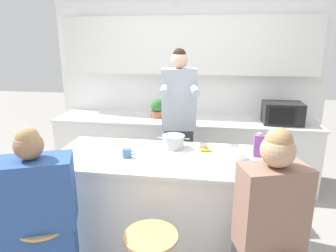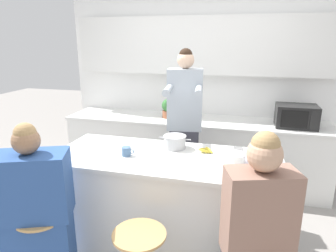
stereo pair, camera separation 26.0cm
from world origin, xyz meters
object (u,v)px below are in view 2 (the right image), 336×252
at_px(coffee_cup_near, 126,151).
at_px(potted_plant, 168,108).
at_px(person_cooking, 184,134).
at_px(banana_bunch, 206,150).
at_px(fruit_bowl, 234,158).
at_px(person_wrapped_blanket, 36,216).
at_px(juice_carton, 260,148).
at_px(bar_stool_leftmost, 44,248).
at_px(person_seated_near, 256,250).
at_px(cooking_pot, 175,142).
at_px(kitchen_island, 166,203).
at_px(microwave, 296,116).

xyz_separation_m(coffee_cup_near, potted_plant, (-0.02, 1.53, 0.05)).
relative_size(person_cooking, coffee_cup_near, 16.21).
bearing_deg(banana_bunch, fruit_bowl, -32.05).
bearing_deg(person_wrapped_blanket, fruit_bowl, 5.22).
height_order(coffee_cup_near, juice_carton, juice_carton).
height_order(person_cooking, potted_plant, person_cooking).
height_order(bar_stool_leftmost, person_cooking, person_cooking).
distance_m(person_seated_near, fruit_bowl, 0.80).
height_order(person_cooking, juice_carton, person_cooking).
distance_m(cooking_pot, banana_bunch, 0.30).
bearing_deg(coffee_cup_near, juice_carton, 10.58).
relative_size(person_wrapped_blanket, fruit_bowl, 7.49).
height_order(banana_bunch, juice_carton, juice_carton).
xyz_separation_m(kitchen_island, person_wrapped_blanket, (-0.81, -0.70, 0.16)).
bearing_deg(microwave, kitchen_island, -131.51).
xyz_separation_m(coffee_cup_near, microwave, (1.57, 1.48, 0.06)).
relative_size(kitchen_island, microwave, 4.22).
bearing_deg(cooking_pot, microwave, 44.37).
bearing_deg(bar_stool_leftmost, kitchen_island, 40.79).
bearing_deg(juice_carton, cooking_pot, 173.62).
xyz_separation_m(kitchen_island, juice_carton, (0.78, 0.13, 0.55)).
height_order(cooking_pot, fruit_bowl, cooking_pot).
height_order(person_cooking, microwave, person_cooking).
relative_size(bar_stool_leftmost, banana_bunch, 4.19).
distance_m(bar_stool_leftmost, microwave, 2.99).
xyz_separation_m(kitchen_island, bar_stool_leftmost, (-0.79, -0.68, -0.12)).
relative_size(bar_stool_leftmost, juice_carton, 3.05).
height_order(person_cooking, fruit_bowl, person_cooking).
bearing_deg(microwave, fruit_bowl, -115.50).
bearing_deg(person_cooking, fruit_bowl, -58.83).
xyz_separation_m(person_wrapped_blanket, fruit_bowl, (1.39, 0.71, 0.33)).
height_order(bar_stool_leftmost, coffee_cup_near, coffee_cup_near).
distance_m(person_wrapped_blanket, potted_plant, 2.23).
bearing_deg(juice_carton, coffee_cup_near, -169.42).
xyz_separation_m(person_cooking, potted_plant, (-0.38, 0.74, 0.11)).
bearing_deg(banana_bunch, potted_plant, 117.99).
bearing_deg(juice_carton, microwave, 70.22).
height_order(kitchen_island, juice_carton, juice_carton).
relative_size(kitchen_island, bar_stool_leftmost, 3.13).
relative_size(juice_carton, microwave, 0.44).
xyz_separation_m(cooking_pot, potted_plant, (-0.38, 1.23, 0.03)).
bearing_deg(fruit_bowl, banana_bunch, 147.95).
xyz_separation_m(person_seated_near, microwave, (0.48, 2.10, 0.37)).
height_order(banana_bunch, potted_plant, potted_plant).
bearing_deg(banana_bunch, person_wrapped_blanket, -142.46).
height_order(kitchen_island, person_cooking, person_cooking).
height_order(person_seated_near, coffee_cup_near, person_seated_near).
height_order(coffee_cup_near, microwave, microwave).
bearing_deg(person_wrapped_blanket, kitchen_island, 18.71).
bearing_deg(potted_plant, banana_bunch, -62.01).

